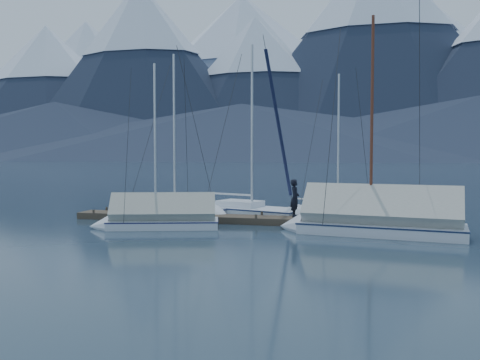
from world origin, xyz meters
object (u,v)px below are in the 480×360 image
Objects in this scene: sailboat_open_left at (182,213)px; sailboat_open_mid at (260,214)px; sailboat_open_right at (346,216)px; sailboat_covered_far at (153,220)px; sailboat_covered_near at (366,222)px; person at (295,198)px.

sailboat_open_left is 0.95× the size of sailboat_open_mid.
sailboat_open_right is (4.68, 0.31, -0.03)m from sailboat_open_mid.
sailboat_open_right is at bearing 3.78° from sailboat_open_mid.
sailboat_open_left reaches higher than sailboat_covered_far.
sailboat_covered_near reaches higher than person.
sailboat_covered_far is (-8.73, -5.79, 0.27)m from sailboat_open_right.
sailboat_open_mid is (4.34, 0.91, 0.01)m from sailboat_open_left.
sailboat_open_right is 10.48m from sailboat_covered_far.
person is at bearing -43.51° from sailboat_open_mid.
sailboat_open_left is 6.78m from person.
sailboat_open_left is at bearing -168.19° from sailboat_open_mid.
sailboat_open_mid is at bearing 11.81° from sailboat_open_left.
sailboat_open_left is 4.43m from sailboat_open_mid.
sailboat_covered_far is (-9.85, -0.82, -0.11)m from sailboat_covered_near.
sailboat_covered_near is 5.56× the size of person.
sailboat_open_right is at bearing 7.69° from sailboat_open_left.
sailboat_open_mid reaches higher than sailboat_covered_far.
person is (2.24, -2.13, 1.11)m from sailboat_open_mid.
sailboat_open_right is (9.02, 1.22, -0.02)m from sailboat_open_left.
sailboat_open_right reaches higher than sailboat_covered_far.
sailboat_covered_far is 7.19m from person.
sailboat_open_left is at bearing -172.31° from sailboat_open_right.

